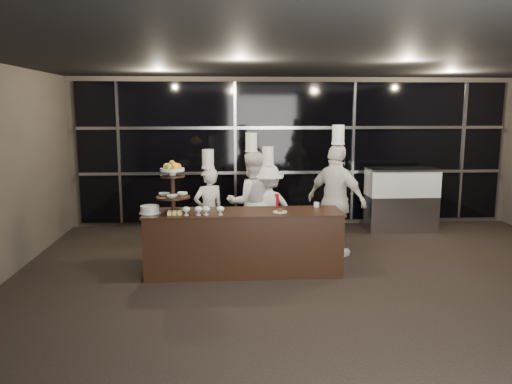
{
  "coord_description": "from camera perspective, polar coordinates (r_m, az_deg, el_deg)",
  "views": [
    {
      "loc": [
        -1.43,
        -5.09,
        2.38
      ],
      "look_at": [
        -0.95,
        2.24,
        1.15
      ],
      "focal_mm": 35.0,
      "sensor_mm": 36.0,
      "label": 1
    }
  ],
  "objects": [
    {
      "name": "chef_d",
      "position": [
        8.11,
        9.17,
        -0.9
      ],
      "size": [
        1.06,
        1.09,
        2.13
      ],
      "color": "white",
      "rests_on": "ground"
    },
    {
      "name": "layer_cake",
      "position": [
        7.19,
        -12.04,
        -1.98
      ],
      "size": [
        0.3,
        0.3,
        0.11
      ],
      "color": "white",
      "rests_on": "buffet_counter"
    },
    {
      "name": "buffet_counter",
      "position": [
        7.28,
        -1.43,
        -5.72
      ],
      "size": [
        2.84,
        0.74,
        0.92
      ],
      "color": "black",
      "rests_on": "ground"
    },
    {
      "name": "chef_a",
      "position": [
        8.17,
        -5.42,
        -1.99
      ],
      "size": [
        0.62,
        0.55,
        1.74
      ],
      "color": "silver",
      "rests_on": "ground"
    },
    {
      "name": "small_plate",
      "position": [
        7.12,
        2.75,
        -2.21
      ],
      "size": [
        0.2,
        0.2,
        0.05
      ],
      "color": "white",
      "rests_on": "buffet_counter"
    },
    {
      "name": "display_case",
      "position": [
        10.14,
        16.27,
        -0.47
      ],
      "size": [
        1.35,
        0.59,
        1.24
      ],
      "color": "#A5A5AA",
      "rests_on": "ground"
    },
    {
      "name": "window_wall",
      "position": [
        10.16,
        4.41,
        4.55
      ],
      "size": [
        8.6,
        0.1,
        2.8
      ],
      "color": "black",
      "rests_on": "ground"
    },
    {
      "name": "display_stand",
      "position": [
        7.14,
        -9.51,
        1.0
      ],
      "size": [
        0.48,
        0.48,
        0.74
      ],
      "color": "black",
      "rests_on": "buffet_counter"
    },
    {
      "name": "chef_cup",
      "position": [
        7.54,
        6.92,
        -1.45
      ],
      "size": [
        0.08,
        0.08,
        0.07
      ],
      "primitive_type": "cylinder",
      "color": "white",
      "rests_on": "buffet_counter"
    },
    {
      "name": "compotes",
      "position": [
        6.95,
        -6.1,
        -1.98
      ],
      "size": [
        0.58,
        0.11,
        0.12
      ],
      "color": "silver",
      "rests_on": "buffet_counter"
    },
    {
      "name": "chef_c",
      "position": [
        8.24,
        1.34,
        -1.88
      ],
      "size": [
        1.03,
        0.71,
        1.78
      ],
      "color": "white",
      "rests_on": "ground"
    },
    {
      "name": "chef_b",
      "position": [
        8.22,
        -0.52,
        -1.12
      ],
      "size": [
        0.93,
        0.78,
        2.0
      ],
      "color": "white",
      "rests_on": "ground"
    },
    {
      "name": "pastry_squares",
      "position": [
        7.04,
        -9.27,
        -2.35
      ],
      "size": [
        0.19,
        0.13,
        0.05
      ],
      "color": "#EDDD74",
      "rests_on": "buffet_counter"
    },
    {
      "name": "room",
      "position": [
        5.36,
        11.8,
        -0.16
      ],
      "size": [
        10.0,
        10.0,
        10.0
      ],
      "color": "black",
      "rests_on": "ground"
    }
  ]
}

